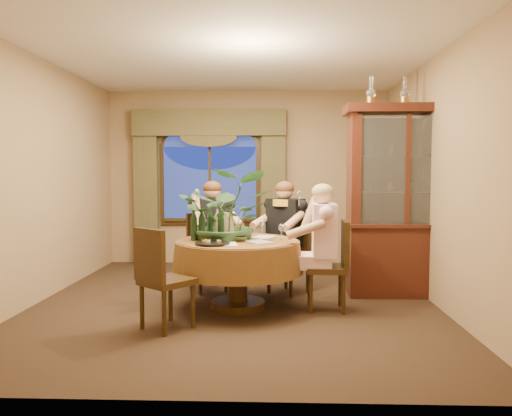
{
  "coord_description": "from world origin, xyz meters",
  "views": [
    {
      "loc": [
        0.44,
        -5.62,
        1.48
      ],
      "look_at": [
        0.24,
        -0.25,
        1.1
      ],
      "focal_mm": 35.0,
      "sensor_mm": 36.0,
      "label": 1
    }
  ],
  "objects_px": {
    "olive_bowl": "(239,239)",
    "wine_bottle_2": "(221,226)",
    "oil_lamp_center": "(405,91)",
    "oil_lamp_right": "(439,91)",
    "chair_back": "(208,253)",
    "person_pink": "(324,247)",
    "wine_bottle_1": "(202,224)",
    "person_back": "(212,236)",
    "stoneware_vase": "(228,225)",
    "chair_back_right": "(288,254)",
    "centerpiece_plant": "(228,181)",
    "person_scarf": "(285,236)",
    "dining_table": "(238,274)",
    "chair_front_left": "(167,278)",
    "chair_right": "(326,266)",
    "oil_lamp_left": "(371,91)",
    "wine_bottle_0": "(202,225)",
    "wine_bottle_5": "(217,224)",
    "wine_bottle_3": "(194,225)",
    "wine_bottle_4": "(210,223)",
    "china_cabinet": "(402,201)"
  },
  "relations": [
    {
      "from": "olive_bowl",
      "to": "wine_bottle_2",
      "type": "relative_size",
      "value": 0.49
    },
    {
      "from": "oil_lamp_center",
      "to": "olive_bowl",
      "type": "height_order",
      "value": "oil_lamp_center"
    },
    {
      "from": "oil_lamp_center",
      "to": "oil_lamp_right",
      "type": "xyz_separation_m",
      "value": [
        0.4,
        0.0,
        0.0
      ]
    },
    {
      "from": "chair_back",
      "to": "person_pink",
      "type": "distance_m",
      "value": 1.6
    },
    {
      "from": "oil_lamp_center",
      "to": "wine_bottle_1",
      "type": "relative_size",
      "value": 1.03
    },
    {
      "from": "person_back",
      "to": "stoneware_vase",
      "type": "bearing_deg",
      "value": 86.51
    },
    {
      "from": "chair_back_right",
      "to": "centerpiece_plant",
      "type": "xyz_separation_m",
      "value": [
        -0.69,
        -0.57,
        0.91
      ]
    },
    {
      "from": "person_scarf",
      "to": "dining_table",
      "type": "bearing_deg",
      "value": 90.0
    },
    {
      "from": "centerpiece_plant",
      "to": "olive_bowl",
      "type": "bearing_deg",
      "value": -57.52
    },
    {
      "from": "chair_front_left",
      "to": "chair_right",
      "type": "bearing_deg",
      "value": 63.91
    },
    {
      "from": "dining_table",
      "to": "person_pink",
      "type": "relative_size",
      "value": 1.04
    },
    {
      "from": "olive_bowl",
      "to": "oil_lamp_right",
      "type": "bearing_deg",
      "value": 17.98
    },
    {
      "from": "chair_back",
      "to": "stoneware_vase",
      "type": "xyz_separation_m",
      "value": [
        0.31,
        -0.63,
        0.42
      ]
    },
    {
      "from": "oil_lamp_left",
      "to": "wine_bottle_0",
      "type": "relative_size",
      "value": 1.03
    },
    {
      "from": "olive_bowl",
      "to": "chair_right",
      "type": "bearing_deg",
      "value": 2.95
    },
    {
      "from": "oil_lamp_left",
      "to": "oil_lamp_right",
      "type": "xyz_separation_m",
      "value": [
        0.79,
        0.0,
        0.0
      ]
    },
    {
      "from": "centerpiece_plant",
      "to": "person_scarf",
      "type": "bearing_deg",
      "value": 47.16
    },
    {
      "from": "person_pink",
      "to": "wine_bottle_0",
      "type": "xyz_separation_m",
      "value": [
        -1.32,
        -0.01,
        0.23
      ]
    },
    {
      "from": "stoneware_vase",
      "to": "centerpiece_plant",
      "type": "xyz_separation_m",
      "value": [
        0.0,
        -0.03,
        0.5
      ]
    },
    {
      "from": "chair_right",
      "to": "wine_bottle_5",
      "type": "xyz_separation_m",
      "value": [
        -1.19,
        0.11,
        0.44
      ]
    },
    {
      "from": "centerpiece_plant",
      "to": "oil_lamp_left",
      "type": "bearing_deg",
      "value": 17.95
    },
    {
      "from": "oil_lamp_right",
      "to": "wine_bottle_5",
      "type": "height_order",
      "value": "oil_lamp_right"
    },
    {
      "from": "oil_lamp_left",
      "to": "chair_front_left",
      "type": "distance_m",
      "value": 3.24
    },
    {
      "from": "dining_table",
      "to": "oil_lamp_center",
      "type": "distance_m",
      "value": 2.92
    },
    {
      "from": "chair_back",
      "to": "wine_bottle_3",
      "type": "distance_m",
      "value": 0.94
    },
    {
      "from": "dining_table",
      "to": "chair_back",
      "type": "xyz_separation_m",
      "value": [
        -0.43,
        0.79,
        0.1
      ]
    },
    {
      "from": "wine_bottle_1",
      "to": "wine_bottle_4",
      "type": "bearing_deg",
      "value": 58.72
    },
    {
      "from": "oil_lamp_left",
      "to": "person_back",
      "type": "distance_m",
      "value": 2.61
    },
    {
      "from": "chair_right",
      "to": "chair_back_right",
      "type": "relative_size",
      "value": 1.0
    },
    {
      "from": "wine_bottle_4",
      "to": "china_cabinet",
      "type": "bearing_deg",
      "value": 11.94
    },
    {
      "from": "person_scarf",
      "to": "wine_bottle_2",
      "type": "relative_size",
      "value": 4.19
    },
    {
      "from": "oil_lamp_right",
      "to": "person_pink",
      "type": "xyz_separation_m",
      "value": [
        -1.4,
        -0.69,
        -1.76
      ]
    },
    {
      "from": "chair_back_right",
      "to": "wine_bottle_1",
      "type": "xyz_separation_m",
      "value": [
        -0.97,
        -0.63,
        0.44
      ]
    },
    {
      "from": "china_cabinet",
      "to": "chair_back",
      "type": "height_order",
      "value": "china_cabinet"
    },
    {
      "from": "oil_lamp_left",
      "to": "wine_bottle_0",
      "type": "height_order",
      "value": "oil_lamp_left"
    },
    {
      "from": "wine_bottle_2",
      "to": "wine_bottle_3",
      "type": "xyz_separation_m",
      "value": [
        -0.29,
        0.02,
        0.0
      ]
    },
    {
      "from": "chair_right",
      "to": "olive_bowl",
      "type": "bearing_deg",
      "value": 95.13
    },
    {
      "from": "oil_lamp_left",
      "to": "wine_bottle_3",
      "type": "height_order",
      "value": "oil_lamp_left"
    },
    {
      "from": "dining_table",
      "to": "oil_lamp_right",
      "type": "distance_m",
      "value": 3.19
    },
    {
      "from": "wine_bottle_1",
      "to": "oil_lamp_center",
      "type": "bearing_deg",
      "value": 14.36
    },
    {
      "from": "chair_back_right",
      "to": "dining_table",
      "type": "bearing_deg",
      "value": 90.0
    },
    {
      "from": "oil_lamp_right",
      "to": "centerpiece_plant",
      "type": "distance_m",
      "value": 2.72
    },
    {
      "from": "chair_back",
      "to": "wine_bottle_1",
      "type": "bearing_deg",
      "value": 64.23
    },
    {
      "from": "chair_right",
      "to": "wine_bottle_1",
      "type": "bearing_deg",
      "value": 87.68
    },
    {
      "from": "dining_table",
      "to": "person_scarf",
      "type": "distance_m",
      "value": 1.05
    },
    {
      "from": "wine_bottle_2",
      "to": "person_back",
      "type": "bearing_deg",
      "value": 103.04
    },
    {
      "from": "china_cabinet",
      "to": "wine_bottle_2",
      "type": "distance_m",
      "value": 2.25
    },
    {
      "from": "oil_lamp_right",
      "to": "chair_right",
      "type": "height_order",
      "value": "oil_lamp_right"
    },
    {
      "from": "chair_right",
      "to": "person_pink",
      "type": "bearing_deg",
      "value": 65.04
    },
    {
      "from": "chair_right",
      "to": "wine_bottle_0",
      "type": "xyz_separation_m",
      "value": [
        -1.35,
        0.01,
        0.44
      ]
    }
  ]
}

